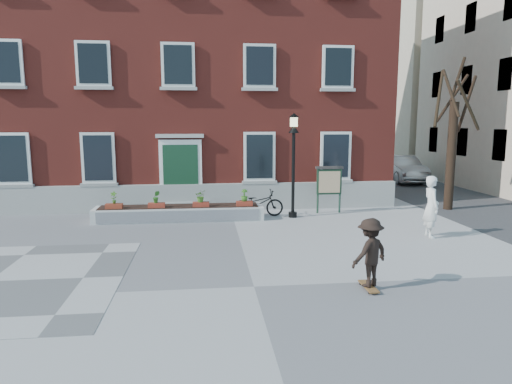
{
  "coord_description": "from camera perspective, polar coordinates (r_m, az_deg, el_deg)",
  "views": [
    {
      "loc": [
        -1.05,
        -9.62,
        3.64
      ],
      "look_at": [
        0.5,
        4.0,
        1.5
      ],
      "focal_mm": 32.0,
      "sensor_mm": 36.0,
      "label": 1
    }
  ],
  "objects": [
    {
      "name": "ground",
      "position": [
        10.34,
        -0.25,
        -11.74
      ],
      "size": [
        100.0,
        100.0,
        0.0
      ],
      "primitive_type": "plane",
      "color": "gray",
      "rests_on": "ground"
    },
    {
      "name": "bicycle",
      "position": [
        17.47,
        0.26,
        -1.43
      ],
      "size": [
        2.0,
        0.8,
        1.03
      ],
      "primitive_type": "imported",
      "rotation": [
        0.0,
        0.0,
        1.63
      ],
      "color": "black",
      "rests_on": "ground"
    },
    {
      "name": "parked_car",
      "position": [
        28.95,
        17.73,
        2.8
      ],
      "size": [
        1.86,
        4.83,
        1.57
      ],
      "primitive_type": "imported",
      "rotation": [
        0.0,
        0.0,
        -0.04
      ],
      "color": "#A7AAAC",
      "rests_on": "ground"
    },
    {
      "name": "bystander",
      "position": [
        15.34,
        21.04,
        -1.72
      ],
      "size": [
        0.53,
        0.75,
        1.96
      ],
      "primitive_type": "imported",
      "rotation": [
        0.0,
        0.0,
        1.49
      ],
      "color": "white",
      "rests_on": "ground"
    },
    {
      "name": "brick_building",
      "position": [
        23.76,
        -9.06,
        15.2
      ],
      "size": [
        18.4,
        10.85,
        12.6
      ],
      "color": "maroon",
      "rests_on": "ground"
    },
    {
      "name": "planter_assembly",
      "position": [
        17.15,
        -9.51,
        -2.46
      ],
      "size": [
        6.2,
        1.12,
        1.15
      ],
      "color": "silver",
      "rests_on": "ground"
    },
    {
      "name": "bare_tree",
      "position": [
        20.31,
        23.32,
        5.76
      ],
      "size": [
        1.83,
        1.83,
        6.16
      ],
      "color": "black",
      "rests_on": "ground"
    },
    {
      "name": "side_street",
      "position": [
        35.19,
        27.11,
        13.45
      ],
      "size": [
        15.2,
        36.0,
        14.5
      ],
      "color": "#3D3D40",
      "rests_on": "ground"
    },
    {
      "name": "lamp_post",
      "position": [
        17.16,
        4.71,
        5.17
      ],
      "size": [
        0.4,
        0.4,
        3.93
      ],
      "color": "black",
      "rests_on": "ground"
    },
    {
      "name": "notice_board",
      "position": [
        18.29,
        9.13,
        1.3
      ],
      "size": [
        1.1,
        0.16,
        1.87
      ],
      "color": "#183122",
      "rests_on": "ground"
    },
    {
      "name": "skateboarder",
      "position": [
        10.24,
        14.05,
        -7.37
      ],
      "size": [
        1.12,
        0.95,
        1.58
      ],
      "color": "brown",
      "rests_on": "ground"
    }
  ]
}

